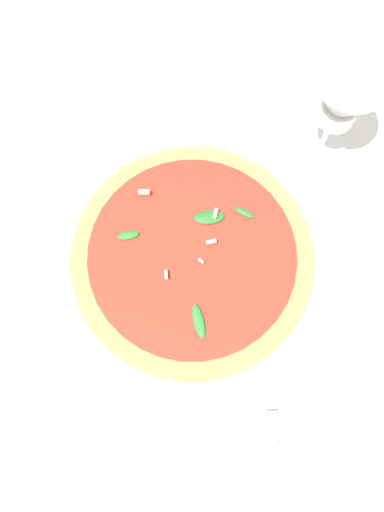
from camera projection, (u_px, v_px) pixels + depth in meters
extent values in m
plane|color=silver|center=(208.00, 280.00, 0.61)|extent=(6.00, 6.00, 0.00)
cylinder|color=white|center=(192.00, 261.00, 0.61)|extent=(0.31, 0.31, 0.01)
cylinder|color=#B7844C|center=(192.00, 258.00, 0.60)|extent=(0.29, 0.29, 0.02)
cylinder|color=#A82D1E|center=(192.00, 255.00, 0.58)|extent=(0.25, 0.25, 0.01)
ellipsoid|color=#2B682D|center=(244.00, 213.00, 0.59)|extent=(0.02, 0.03, 0.01)
ellipsoid|color=#266528|center=(209.00, 217.00, 0.59)|extent=(0.02, 0.04, 0.01)
ellipsoid|color=#287326|center=(128.00, 235.00, 0.59)|extent=(0.01, 0.03, 0.01)
ellipsoid|color=#2B742B|center=(199.00, 321.00, 0.56)|extent=(0.04, 0.02, 0.01)
cube|color=beige|center=(216.00, 213.00, 0.59)|extent=(0.01, 0.01, 0.01)
cube|color=beige|center=(211.00, 242.00, 0.58)|extent=(0.01, 0.01, 0.01)
cube|color=beige|center=(144.00, 192.00, 0.60)|extent=(0.01, 0.01, 0.01)
cube|color=beige|center=(201.00, 261.00, 0.57)|extent=(0.01, 0.01, 0.00)
cube|color=beige|center=(166.00, 279.00, 0.57)|extent=(0.01, 0.00, 0.01)
cylinder|color=white|center=(320.00, 146.00, 0.66)|extent=(0.07, 0.07, 0.00)
cylinder|color=white|center=(327.00, 133.00, 0.63)|extent=(0.01, 0.01, 0.06)
cone|color=white|center=(343.00, 101.00, 0.56)|extent=(0.08, 0.08, 0.08)
cylinder|color=white|center=(338.00, 111.00, 0.58)|extent=(0.05, 0.05, 0.03)
cube|color=silver|center=(273.00, 497.00, 0.54)|extent=(0.13, 0.10, 0.01)
cube|color=silver|center=(273.00, 469.00, 0.54)|extent=(0.12, 0.02, 0.00)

